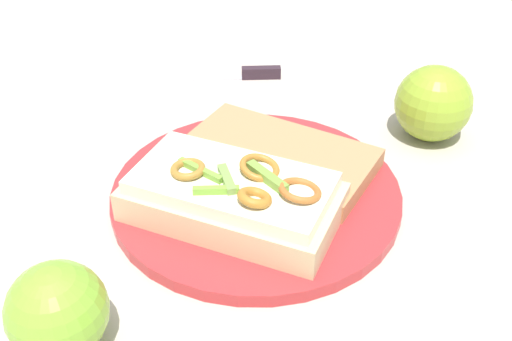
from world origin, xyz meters
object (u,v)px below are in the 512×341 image
plate (256,193)px  bread_slice_side (273,156)px  knife (251,74)px  apple_0 (433,103)px  sandwich (237,197)px  apple_2 (57,311)px

plate → bread_slice_side: (-0.04, -0.00, 0.02)m
knife → apple_0: bearing=142.3°
sandwich → bread_slice_side: sandwich is taller
plate → apple_0: bearing=149.0°
sandwich → apple_2: 0.17m
sandwich → apple_2: (0.17, -0.04, 0.00)m
sandwich → apple_0: size_ratio=2.36×
plate → bread_slice_side: bread_slice_side is taller
knife → plate: bearing=89.0°
apple_2 → knife: (-0.42, -0.08, -0.03)m
bread_slice_side → plate: bearing=96.2°
bread_slice_side → knife: 0.20m
bread_slice_side → knife: bearing=-53.9°
bread_slice_side → knife: bread_slice_side is taller
plate → knife: size_ratio=2.69×
bread_slice_side → knife: size_ratio=1.81×
apple_0 → apple_2: (0.39, -0.15, -0.00)m
apple_0 → knife: 0.23m
bread_slice_side → knife: (-0.17, -0.12, -0.02)m
sandwich → knife: bearing=-68.7°
apple_0 → knife: apple_0 is taller
knife → bread_slice_side: bearing=94.0°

